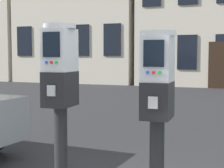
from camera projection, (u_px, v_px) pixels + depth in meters
The scene contains 2 objects.
parking_meter_near_kerb at pixel (60, 97), 2.45m from camera, with size 0.23×0.26×1.55m.
parking_meter_twin_adjacent at pixel (157, 108), 2.21m from camera, with size 0.23×0.26×1.49m.
Camera 1 is at (0.57, -2.33, 1.48)m, focal length 58.64 mm.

